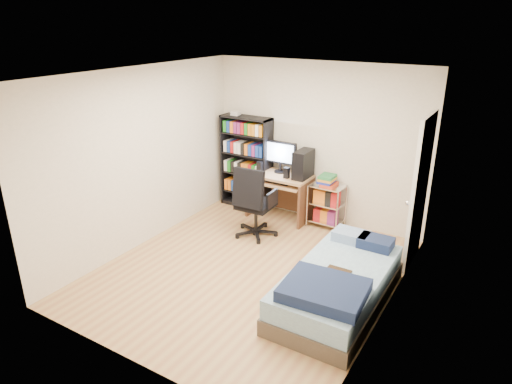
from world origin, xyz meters
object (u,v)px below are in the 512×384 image
Objects in this scene: media_shelf at (246,161)px; office_chair at (254,214)px; bed at (338,286)px; computer_desk at (287,179)px.

media_shelf reaches higher than office_chair.
bed is (2.46, -1.95, -0.56)m from media_shelf.
media_shelf is 3.19m from bed.
office_chair is (-0.09, -0.84, -0.32)m from computer_desk.
bed is at bearing -38.43° from media_shelf.
computer_desk is 1.14× the size of office_chair.
office_chair is at bearing -52.01° from media_shelf.
media_shelf is at bearing 141.57° from bed.
bed is at bearing -48.69° from computer_desk.
office_chair is 0.56× the size of bed.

